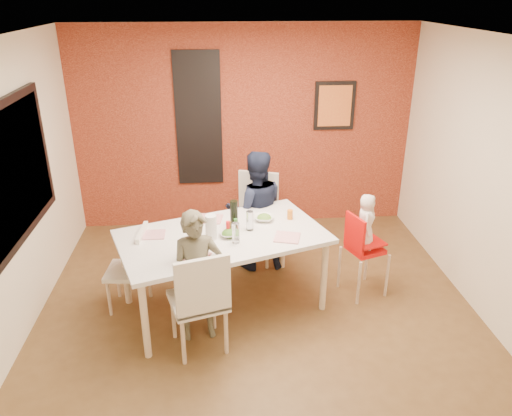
{
  "coord_description": "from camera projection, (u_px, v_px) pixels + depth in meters",
  "views": [
    {
      "loc": [
        -0.37,
        -4.27,
        3.07
      ],
      "look_at": [
        0.0,
        0.3,
        1.05
      ],
      "focal_mm": 35.0,
      "sensor_mm": 36.0,
      "label": 1
    }
  ],
  "objects": [
    {
      "name": "ground",
      "position": [
        258.0,
        312.0,
        5.16
      ],
      "size": [
        4.5,
        4.5,
        0.0
      ],
      "primitive_type": "plane",
      "color": "brown",
      "rests_on": "ground"
    },
    {
      "name": "ceiling",
      "position": [
        259.0,
        38.0,
        4.07
      ],
      "size": [
        4.5,
        4.5,
        0.02
      ],
      "primitive_type": "cube",
      "color": "silver",
      "rests_on": "wall_back"
    },
    {
      "name": "wall_back",
      "position": [
        244.0,
        129.0,
        6.67
      ],
      "size": [
        4.5,
        0.02,
        2.7
      ],
      "primitive_type": "cube",
      "color": "#F2E8C8",
      "rests_on": "ground"
    },
    {
      "name": "wall_front",
      "position": [
        296.0,
        354.0,
        2.56
      ],
      "size": [
        4.5,
        0.02,
        2.7
      ],
      "primitive_type": "cube",
      "color": "#F2E8C8",
      "rests_on": "ground"
    },
    {
      "name": "wall_left",
      "position": [
        8.0,
        199.0,
        4.45
      ],
      "size": [
        0.02,
        4.5,
        2.7
      ],
      "primitive_type": "cube",
      "color": "#F2E8C8",
      "rests_on": "ground"
    },
    {
      "name": "wall_right",
      "position": [
        492.0,
        184.0,
        4.78
      ],
      "size": [
        0.02,
        4.5,
        2.7
      ],
      "primitive_type": "cube",
      "color": "#F2E8C8",
      "rests_on": "ground"
    },
    {
      "name": "brick_accent_wall",
      "position": [
        244.0,
        129.0,
        6.65
      ],
      "size": [
        4.5,
        0.02,
        2.7
      ],
      "primitive_type": "cube",
      "color": "maroon",
      "rests_on": "ground"
    },
    {
      "name": "picture_window_frame",
      "position": [
        15.0,
        170.0,
        4.55
      ],
      "size": [
        0.05,
        1.7,
        1.3
      ],
      "primitive_type": "cube",
      "color": "black",
      "rests_on": "wall_left"
    },
    {
      "name": "picture_window_pane",
      "position": [
        17.0,
        170.0,
        4.55
      ],
      "size": [
        0.02,
        1.55,
        1.15
      ],
      "primitive_type": "cube",
      "color": "black",
      "rests_on": "wall_left"
    },
    {
      "name": "glassblock_strip",
      "position": [
        199.0,
        119.0,
        6.53
      ],
      "size": [
        0.55,
        0.03,
        1.7
      ],
      "primitive_type": "cube",
      "color": "silver",
      "rests_on": "wall_back"
    },
    {
      "name": "glassblock_surround",
      "position": [
        199.0,
        120.0,
        6.53
      ],
      "size": [
        0.6,
        0.03,
        1.76
      ],
      "primitive_type": "cube",
      "color": "black",
      "rests_on": "wall_back"
    },
    {
      "name": "art_print_frame",
      "position": [
        335.0,
        106.0,
        6.6
      ],
      "size": [
        0.54,
        0.03,
        0.64
      ],
      "primitive_type": "cube",
      "color": "black",
      "rests_on": "wall_back"
    },
    {
      "name": "art_print_canvas",
      "position": [
        335.0,
        106.0,
        6.58
      ],
      "size": [
        0.44,
        0.01,
        0.54
      ],
      "primitive_type": "cube",
      "color": "orange",
      "rests_on": "wall_back"
    },
    {
      "name": "dining_table",
      "position": [
        223.0,
        241.0,
        4.97
      ],
      "size": [
        2.26,
        1.71,
        0.84
      ],
      "rotation": [
        0.0,
        0.0,
        0.34
      ],
      "color": "silver",
      "rests_on": "ground"
    },
    {
      "name": "chair_near",
      "position": [
        200.0,
        298.0,
        4.38
      ],
      "size": [
        0.6,
        0.6,
        1.04
      ],
      "rotation": [
        0.0,
        0.0,
        3.43
      ],
      "color": "silver",
      "rests_on": "ground"
    },
    {
      "name": "chair_far",
      "position": [
        256.0,
        212.0,
        6.05
      ],
      "size": [
        0.62,
        0.62,
        1.06
      ],
      "rotation": [
        0.0,
        0.0,
        -0.31
      ],
      "color": "silver",
      "rests_on": "ground"
    },
    {
      "name": "chair_left",
      "position": [
        135.0,
        264.0,
        5.07
      ],
      "size": [
        0.45,
        0.45,
        0.89
      ],
      "rotation": [
        0.0,
        0.0,
        4.62
      ],
      "color": "white",
      "rests_on": "ground"
    },
    {
      "name": "high_chair",
      "position": [
        362.0,
        247.0,
        5.28
      ],
      "size": [
        0.5,
        0.5,
        0.94
      ],
      "rotation": [
        0.0,
        0.0,
        1.92
      ],
      "color": "red",
      "rests_on": "ground"
    },
    {
      "name": "child_near",
      "position": [
        198.0,
        277.0,
        4.58
      ],
      "size": [
        0.51,
        0.38,
        1.29
      ],
      "primitive_type": "imported",
      "rotation": [
        0.0,
        0.0,
        0.15
      ],
      "color": "brown",
      "rests_on": "ground"
    },
    {
      "name": "child_far",
      "position": [
        255.0,
        211.0,
        5.77
      ],
      "size": [
        0.73,
        0.59,
        1.43
      ],
      "primitive_type": "imported",
      "rotation": [
        0.0,
        0.0,
        3.21
      ],
      "color": "black",
      "rests_on": "ground"
    },
    {
      "name": "toddler",
      "position": [
        366.0,
        221.0,
        5.18
      ],
      "size": [
        0.26,
        0.33,
        0.6
      ],
      "primitive_type": "imported",
      "rotation": [
        0.0,
        0.0,
        1.3
      ],
      "color": "white",
      "rests_on": "high_chair"
    },
    {
      "name": "plate_near_left",
      "position": [
        197.0,
        256.0,
        4.53
      ],
      "size": [
        0.27,
        0.27,
        0.01
      ],
      "primitive_type": "cube",
      "rotation": [
        0.0,
        0.0,
        -0.41
      ],
      "color": "white",
      "rests_on": "dining_table"
    },
    {
      "name": "plate_far_mid",
      "position": [
        210.0,
        219.0,
        5.27
      ],
      "size": [
        0.28,
        0.28,
        0.01
      ],
      "primitive_type": "cube",
      "rotation": [
        0.0,
        0.0,
        -0.17
      ],
      "color": "white",
      "rests_on": "dining_table"
    },
    {
      "name": "plate_near_right",
      "position": [
        287.0,
        237.0,
        4.87
      ],
      "size": [
        0.3,
        0.3,
        0.01
      ],
      "primitive_type": "cube",
      "rotation": [
        0.0,
        0.0,
        -0.27
      ],
      "color": "white",
      "rests_on": "dining_table"
    },
    {
      "name": "plate_far_left",
      "position": [
        154.0,
        235.0,
        4.93
      ],
      "size": [
        0.21,
        0.21,
        0.01
      ],
      "primitive_type": "cube",
      "rotation": [
        0.0,
        0.0,
        0.01
      ],
      "color": "silver",
      "rests_on": "dining_table"
    },
    {
      "name": "salad_bowl_a",
      "position": [
        229.0,
        234.0,
        4.9
      ],
      "size": [
        0.21,
        0.21,
        0.05
      ],
      "primitive_type": "imported",
      "rotation": [
        0.0,
        0.0,
        0.11
      ],
      "color": "silver",
      "rests_on": "dining_table"
    },
    {
      "name": "salad_bowl_b",
      "position": [
        264.0,
        218.0,
        5.24
      ],
      "size": [
        0.24,
        0.24,
        0.05
      ],
      "primitive_type": "imported",
      "rotation": [
        0.0,
        0.0,
        -0.22
      ],
      "color": "white",
      "rests_on": "dining_table"
    },
    {
      "name": "wine_bottle",
      "position": [
        234.0,
        214.0,
        5.02
      ],
      "size": [
        0.08,
        0.08,
        0.3
      ],
      "primitive_type": "cylinder",
      "color": "black",
      "rests_on": "dining_table"
    },
    {
      "name": "wine_glass_a",
      "position": [
        236.0,
        233.0,
        4.74
      ],
      "size": [
        0.07,
        0.07,
        0.2
      ],
      "primitive_type": "cylinder",
      "color": "white",
      "rests_on": "dining_table"
    },
    {
      "name": "wine_glass_b",
      "position": [
        250.0,
        221.0,
        5.0
      ],
      "size": [
        0.07,
        0.07,
        0.2
      ],
      "primitive_type": "cylinder",
      "color": "white",
      "rests_on": "dining_table"
    },
    {
      "name": "paper_towel_roll",
      "position": [
        211.0,
        227.0,
        4.81
      ],
      "size": [
        0.11,
        0.11,
        0.25
      ],
      "primitive_type": "cylinder",
      "color": "silver",
      "rests_on": "dining_table"
    },
    {
      "name": "condiment_red",
      "position": [
        228.0,
        228.0,
        4.91
      ],
      "size": [
        0.04,
        0.04,
        0.14
      ],
      "primitive_type": "cylinder",
      "color": "red",
      "rests_on": "dining_table"
    },
    {
      "name": "condiment_green",
      "position": [
        236.0,
        226.0,
        4.96
      ],
      "size": [
        0.04,
        0.04,
        0.15
      ],
      "primitive_type": "cylinder",
      "color": "#2A6822",
      "rests_on": "dining_table"
    },
    {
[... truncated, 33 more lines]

